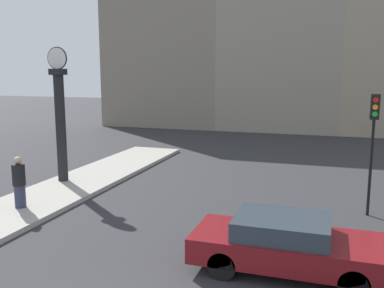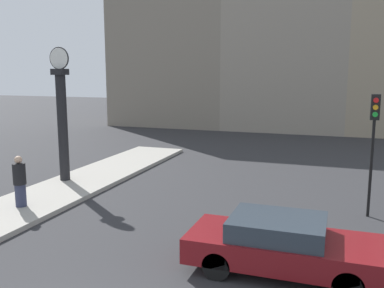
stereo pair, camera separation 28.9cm
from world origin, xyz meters
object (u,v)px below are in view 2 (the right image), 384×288
(street_clock, at_px, (62,118))
(pedestrian_black_jacket, at_px, (20,182))
(sedan_car, at_px, (283,244))

(street_clock, height_order, pedestrian_black_jacket, street_clock)
(pedestrian_black_jacket, bearing_deg, street_clock, 102.26)
(street_clock, bearing_deg, sedan_car, -27.95)
(sedan_car, distance_m, pedestrian_black_jacket, 8.60)
(sedan_car, bearing_deg, street_clock, 152.05)
(sedan_car, bearing_deg, pedestrian_black_jacket, 169.66)
(sedan_car, height_order, pedestrian_black_jacket, pedestrian_black_jacket)
(pedestrian_black_jacket, bearing_deg, sedan_car, -10.34)
(sedan_car, xyz_separation_m, pedestrian_black_jacket, (-8.46, 1.54, 0.31))
(street_clock, relative_size, pedestrian_black_jacket, 3.16)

